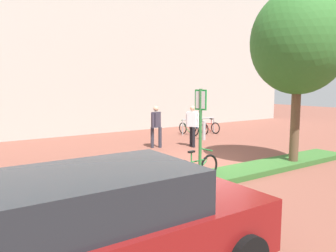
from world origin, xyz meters
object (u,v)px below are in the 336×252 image
at_px(parking_sign_post, 200,122).
at_px(bike_at_sign, 196,169).
at_px(car_maroon_wagon, 110,229).
at_px(bike_rack_cluster, 199,127).
at_px(bollard_steel, 204,130).
at_px(tree_sidewalk, 299,42).
at_px(person_shirt_white, 192,123).
at_px(person_suited_dark, 156,124).

height_order(parking_sign_post, bike_at_sign, parking_sign_post).
bearing_deg(car_maroon_wagon, bike_at_sign, 37.78).
xyz_separation_m(bike_rack_cluster, bollard_steel, (-1.06, -1.66, 0.10)).
xyz_separation_m(bike_rack_cluster, car_maroon_wagon, (-9.39, -9.59, 0.41)).
distance_m(tree_sidewalk, parking_sign_post, 4.34).
distance_m(person_shirt_white, car_maroon_wagon, 9.69).
bearing_deg(person_shirt_white, bike_at_sign, -127.32).
bearing_deg(parking_sign_post, bike_rack_cluster, 50.56).
bearing_deg(tree_sidewalk, car_maroon_wagon, -161.16).
distance_m(tree_sidewalk, bike_rack_cluster, 8.10).
height_order(bike_at_sign, person_shirt_white, person_shirt_white).
relative_size(parking_sign_post, bike_at_sign, 1.47).
relative_size(person_suited_dark, car_maroon_wagon, 0.40).
bearing_deg(tree_sidewalk, bollard_steel, 80.89).
height_order(parking_sign_post, person_suited_dark, parking_sign_post).
relative_size(bike_at_sign, person_shirt_white, 0.97).
height_order(tree_sidewalk, person_shirt_white, tree_sidewalk).
relative_size(bollard_steel, person_suited_dark, 0.52).
distance_m(parking_sign_post, bike_rack_cluster, 8.96).
bearing_deg(person_shirt_white, car_maroon_wagon, -134.68).
relative_size(tree_sidewalk, car_maroon_wagon, 1.27).
relative_size(tree_sidewalk, parking_sign_post, 2.22).
relative_size(parking_sign_post, bollard_steel, 2.74).
bearing_deg(bollard_steel, person_shirt_white, -145.61).
bearing_deg(bike_rack_cluster, parking_sign_post, -129.44).
bearing_deg(bike_rack_cluster, tree_sidewalk, -105.30).
distance_m(person_suited_dark, car_maroon_wagon, 9.35).
xyz_separation_m(person_shirt_white, person_suited_dark, (-1.34, 0.69, 0.00)).
xyz_separation_m(parking_sign_post, person_shirt_white, (3.05, 4.15, -0.63)).
bearing_deg(car_maroon_wagon, tree_sidewalk, 18.84).
distance_m(bike_rack_cluster, person_shirt_white, 3.79).
bearing_deg(parking_sign_post, bike_at_sign, 75.46).
distance_m(tree_sidewalk, person_shirt_white, 5.25).
bearing_deg(person_shirt_white, person_suited_dark, 152.75).
bearing_deg(car_maroon_wagon, bollard_steel, 43.59).
relative_size(bike_at_sign, person_suited_dark, 0.97).
height_order(bike_at_sign, bollard_steel, bollard_steel).
bearing_deg(bike_at_sign, parking_sign_post, -104.54).
bearing_deg(bollard_steel, tree_sidewalk, -99.11).
xyz_separation_m(bollard_steel, person_shirt_white, (-1.51, -1.04, 0.53)).
xyz_separation_m(bike_rack_cluster, person_shirt_white, (-2.58, -2.70, 0.63)).
xyz_separation_m(parking_sign_post, bike_at_sign, (0.06, 0.22, -1.26)).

